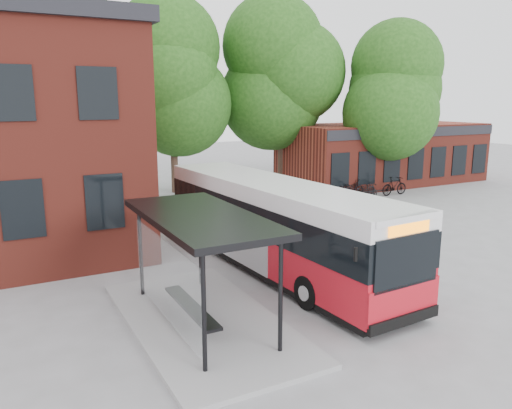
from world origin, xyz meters
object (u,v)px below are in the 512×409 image
bicycle_6 (366,188)px  bicycle_5 (369,192)px  bicycle_0 (337,196)px  bicycle_4 (350,188)px  bus_shelter (202,269)px  bicycle_7 (394,186)px  bicycle_2 (349,196)px  city_bus (274,226)px  bicycle_3 (345,194)px  bicycle_1 (329,197)px

bicycle_6 → bicycle_5: bearing=139.1°
bicycle_0 → bicycle_4: size_ratio=0.96×
bus_shelter → bicycle_6: bus_shelter is taller
bicycle_0 → bicycle_7: size_ratio=0.99×
bus_shelter → bicycle_2: bus_shelter is taller
bicycle_0 → bicycle_2: bearing=-103.9°
bicycle_0 → bicycle_7: bearing=-75.0°
bicycle_2 → bus_shelter: bearing=117.4°
bicycle_0 → bicycle_2: 0.69m
bus_shelter → bicycle_0: (12.04, 10.30, -0.97)m
city_bus → bicycle_3: 11.76m
bicycle_0 → bicycle_2: size_ratio=1.11×
bicycle_0 → bicycle_7: 4.75m
bicycle_6 → bicycle_7: bicycle_7 is taller
bicycle_0 → bicycle_2: bicycle_0 is taller
bus_shelter → bicycle_0: bearing=40.6°
city_bus → bicycle_1: bearing=40.6°
bicycle_3 → bicycle_4: 2.10m
bicycle_3 → bicycle_7: (4.06, 0.42, 0.05)m
bicycle_1 → bicycle_3: 1.12m
bicycle_3 → bicycle_4: bicycle_3 is taller
bicycle_2 → bicycle_3: size_ratio=0.98×
bicycle_7 → city_bus: bearing=122.0°
bus_shelter → bicycle_5: bearing=35.6°
bicycle_4 → bicycle_5: size_ratio=1.15×
bicycle_7 → bicycle_3: bearing=96.3°
bicycle_1 → bicycle_5: size_ratio=0.89×
city_bus → bicycle_3: bearing=37.2°
bus_shelter → bicycle_7: bus_shelter is taller
city_bus → bicycle_2: 11.49m
bicycle_4 → bicycle_6: (1.08, -0.18, -0.10)m
city_bus → bicycle_6: bearing=34.4°
bicycle_2 → bicycle_6: bicycle_2 is taller
bicycle_2 → bicycle_5: (1.56, 0.15, 0.06)m
bicycle_0 → bicycle_1: bearing=94.2°
bus_shelter → city_bus: city_bus is taller
bicycle_2 → bicycle_6: 3.10m
bicycle_5 → bicycle_0: bearing=68.6°
bus_shelter → bicycle_3: bus_shelter is taller
bicycle_1 → bicycle_4: bicycle_4 is taller
city_bus → bicycle_5: bearing=31.8°
city_bus → bicycle_3: size_ratio=6.89×
bicycle_4 → bicycle_6: 1.10m
bicycle_0 → bicycle_3: 0.67m
bicycle_0 → bicycle_5: bicycle_5 is taller
bicycle_6 → bus_shelter: bearing=120.7°
city_bus → bicycle_0: bearing=38.8°
city_bus → bicycle_1: city_bus is taller
bicycle_6 → bicycle_4: bearing=73.9°
city_bus → bicycle_2: bearing=35.7°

